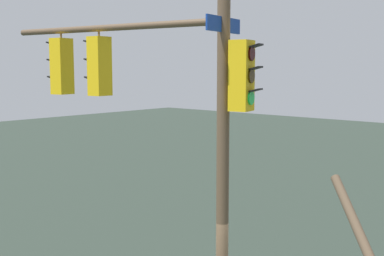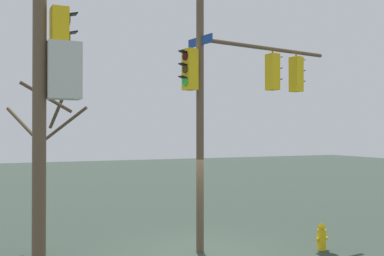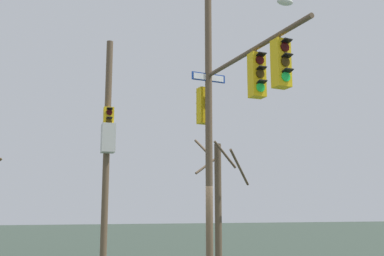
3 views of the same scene
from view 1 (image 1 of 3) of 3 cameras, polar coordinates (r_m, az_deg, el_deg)
main_signal_pole_assembly at (r=8.42m, az=-2.98°, el=7.99°), size 5.40×3.70×9.29m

